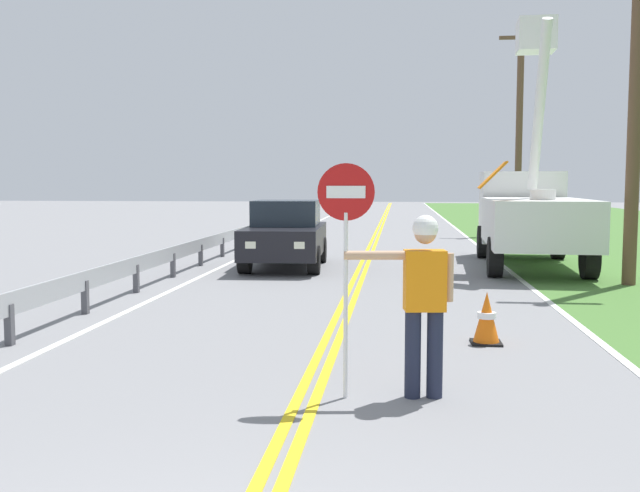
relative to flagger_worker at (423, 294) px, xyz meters
The scene contains 12 objects.
centerline_yellow_left 15.76m from the flagger_worker, 94.49° to the left, with size 0.11×110.00×0.01m, color yellow.
centerline_yellow_right 15.75m from the flagger_worker, 93.83° to the left, with size 0.11×110.00×0.01m, color yellow.
edge_line_right 15.91m from the flagger_worker, 81.09° to the left, with size 0.12×110.00×0.01m, color silver.
edge_line_left 16.42m from the flagger_worker, 106.82° to the left, with size 0.12×110.00×0.01m, color silver.
flagger_worker is the anchor object (origin of this frame).
stop_sign_paddle 1.02m from the flagger_worker, behind, with size 0.56×0.04×2.33m.
utility_bucket_truck 12.29m from the flagger_worker, 75.36° to the left, with size 2.98×6.92×6.17m.
oncoming_sedan_nearest 11.20m from the flagger_worker, 106.06° to the left, with size 2.06×4.18×1.70m.
utility_pole_near 10.08m from the flagger_worker, 61.58° to the left, with size 1.80×0.28×7.67m.
utility_pole_mid 24.56m from the flagger_worker, 78.75° to the left, with size 1.80×0.28×8.76m.
traffic_cone_lead 2.77m from the flagger_worker, 69.72° to the left, with size 0.40×0.40×0.70m.
guardrail_left_shoulder 13.15m from the flagger_worker, 113.99° to the left, with size 0.10×32.00×0.71m.
Camera 1 is at (0.89, -2.71, 2.13)m, focal length 39.98 mm.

